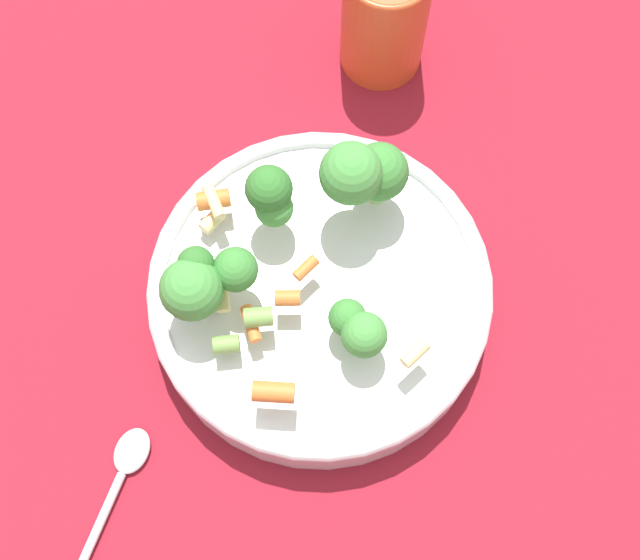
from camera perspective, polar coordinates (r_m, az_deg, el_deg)
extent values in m
plane|color=maroon|center=(0.72, 0.00, -1.55)|extent=(3.00, 3.00, 0.00)
cylinder|color=silver|center=(0.70, 0.00, -1.02)|extent=(0.27, 0.27, 0.04)
torus|color=silver|center=(0.68, 0.00, -0.47)|extent=(0.27, 0.27, 0.01)
cylinder|color=#8CB766|center=(0.66, 1.72, -2.85)|extent=(0.01, 0.01, 0.01)
sphere|color=#3D8438|center=(0.64, 1.77, -2.42)|extent=(0.03, 0.03, 0.03)
cylinder|color=#8CB766|center=(0.67, 1.92, 5.80)|extent=(0.02, 0.02, 0.02)
sphere|color=#479342|center=(0.65, 1.99, 6.83)|extent=(0.05, 0.05, 0.05)
cylinder|color=#8CB766|center=(0.65, -7.75, 0.45)|extent=(0.01, 0.01, 0.01)
sphere|color=#33722D|center=(0.64, -7.96, 0.98)|extent=(0.03, 0.03, 0.03)
cylinder|color=#8CB766|center=(0.68, -2.87, 4.01)|extent=(0.01, 0.01, 0.01)
sphere|color=#479342|center=(0.66, -2.95, 4.63)|extent=(0.03, 0.03, 0.03)
cylinder|color=#8CB766|center=(0.69, 3.36, 5.98)|extent=(0.02, 0.02, 0.02)
sphere|color=#3D8438|center=(0.66, 3.51, 7.09)|extent=(0.04, 0.04, 0.04)
cylinder|color=#8CB766|center=(0.66, -5.28, 0.11)|extent=(0.01, 0.01, 0.01)
sphere|color=#3D8438|center=(0.64, -5.44, 0.68)|extent=(0.03, 0.03, 0.03)
cylinder|color=#8CB766|center=(0.65, 2.77, -3.99)|extent=(0.01, 0.01, 0.01)
sphere|color=#479342|center=(0.63, 2.85, -3.53)|extent=(0.03, 0.03, 0.03)
cylinder|color=#8CB766|center=(0.66, -7.89, -1.38)|extent=(0.02, 0.02, 0.02)
sphere|color=#479342|center=(0.64, -8.23, -0.59)|extent=(0.05, 0.05, 0.05)
cylinder|color=#8CB766|center=(0.67, -3.19, 5.05)|extent=(0.01, 0.01, 0.01)
sphere|color=#33722D|center=(0.65, -3.30, 5.85)|extent=(0.04, 0.04, 0.04)
cylinder|color=beige|center=(0.66, -6.27, -0.79)|extent=(0.03, 0.03, 0.01)
cylinder|color=orange|center=(0.66, -0.74, 1.03)|extent=(0.01, 0.02, 0.01)
cylinder|color=beige|center=(0.69, -6.73, 4.07)|extent=(0.01, 0.02, 0.01)
cylinder|color=#729E4C|center=(0.65, -6.01, -4.12)|extent=(0.02, 0.02, 0.01)
cylinder|color=orange|center=(0.68, -6.83, 5.13)|extent=(0.03, 0.03, 0.01)
cylinder|color=beige|center=(0.64, 6.10, -4.70)|extent=(0.02, 0.02, 0.01)
cylinder|color=orange|center=(0.65, -2.09, -1.17)|extent=(0.02, 0.02, 0.01)
cylinder|color=orange|center=(0.62, -3.00, -7.18)|extent=(0.03, 0.03, 0.01)
cylinder|color=#729E4C|center=(0.65, -3.95, -2.38)|extent=(0.03, 0.02, 0.01)
cylinder|color=orange|center=(0.65, -4.44, -2.81)|extent=(0.03, 0.03, 0.01)
cylinder|color=beige|center=(0.68, -6.81, 5.00)|extent=(0.03, 0.02, 0.01)
cylinder|color=#CC4C23|center=(0.78, 4.14, 16.44)|extent=(0.07, 0.07, 0.11)
ellipsoid|color=silver|center=(0.70, -11.95, -10.66)|extent=(0.03, 0.04, 0.01)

